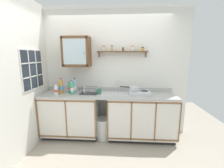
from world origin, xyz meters
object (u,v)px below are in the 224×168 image
Objects in this scene: hot_plate_stove at (139,93)px; dish_rack at (88,93)px; bottle_soda_green_1 at (72,88)px; trash_bin at (103,128)px; saucepan at (134,88)px; bottle_opaque_white_3 at (56,90)px; bottle_juice_amber_4 at (61,87)px; mug at (99,91)px; wall_cabinet at (77,52)px; bottle_detergent_teal_0 at (69,88)px; sink at (115,94)px; bottle_water_blue_2 at (75,86)px.

dish_rack is (-1.03, 0.02, -0.01)m from hot_plate_stove.
bottle_soda_green_1 is 0.70× the size of trash_bin.
bottle_opaque_white_3 is at bearing -175.74° from saucepan.
bottle_juice_amber_4 is 0.74× the size of trash_bin.
trash_bin is at bearing -40.42° from mug.
wall_cabinet reaches higher than bottle_juice_amber_4.
saucepan is (-0.10, 0.03, 0.08)m from hot_plate_stove.
hot_plate_stove is 1.50m from wall_cabinet.
saucepan is 1.30× the size of bottle_soda_green_1.
bottle_opaque_white_3 is at bearing -148.93° from bottle_detergent_teal_0.
trash_bin is at bearing -12.47° from dish_rack.
bottle_soda_green_1 is at bearing -106.08° from wall_cabinet.
sink is at bearing 8.11° from bottle_soda_green_1.
hot_plate_stove is 1.05× the size of saucepan.
bottle_opaque_white_3 is at bearing -169.58° from dish_rack.
hot_plate_stove is 1.03m from dish_rack.
bottle_juice_amber_4 is at bearing 179.75° from hot_plate_stove.
bottle_water_blue_2 is at bearing 177.42° from mug.
bottle_water_blue_2 is at bearing 170.80° from trash_bin.
bottle_soda_green_1 is (0.09, -0.11, 0.02)m from bottle_detergent_teal_0.
mug is (0.52, 0.09, -0.08)m from bottle_soda_green_1.
bottle_juice_amber_4 is 0.77m from wall_cabinet.
mug is (-0.70, 0.00, -0.07)m from saucepan.
hot_plate_stove is at bearing 2.82° from bottle_soda_green_1.
bottle_juice_amber_4 reaches higher than bottle_soda_green_1.
sink is 1.93× the size of bottle_soda_green_1.
saucepan is 1.23m from bottle_soda_green_1.
bottle_juice_amber_4 is at bearing -178.17° from dish_rack.
bottle_juice_amber_4 is at bearing 176.64° from trash_bin.
bottle_water_blue_2 reaches higher than dish_rack.
wall_cabinet reaches higher than mug.
bottle_water_blue_2 is at bearing 9.00° from bottle_juice_amber_4.
bottle_detergent_teal_0 reaches higher than hot_plate_stove.
hot_plate_stove is at bearing -1.79° from bottle_detergent_teal_0.
bottle_juice_amber_4 reaches higher than bottle_opaque_white_3.
bottle_juice_amber_4 is (-0.16, -0.04, 0.03)m from bottle_detergent_teal_0.
bottle_juice_amber_4 is at bearing -166.71° from bottle_detergent_teal_0.
sink is 0.34m from mug.
bottle_water_blue_2 is at bearing 22.33° from bottle_opaque_white_3.
dish_rack is at bearing -176.75° from sink.
hot_plate_stove is at bearing -6.84° from wall_cabinet.
wall_cabinet reaches higher than sink.
bottle_detergent_teal_0 reaches higher than bottle_opaque_white_3.
saucepan is 1.15× the size of dish_rack.
saucepan is at bearing -0.14° from mug.
sink reaches higher than hot_plate_stove.
bottle_water_blue_2 reaches higher than bottle_detergent_teal_0.
bottle_opaque_white_3 is 0.37× the size of wall_cabinet.
sink is 0.40m from saucepan.
wall_cabinet is at bearing 32.63° from bottle_opaque_white_3.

